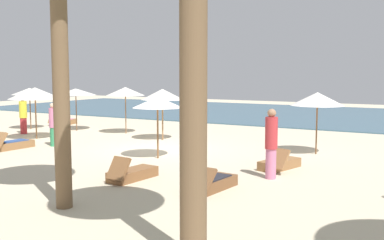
{
  "coord_description": "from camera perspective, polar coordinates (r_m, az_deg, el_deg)",
  "views": [
    {
      "loc": [
        9.62,
        -14.21,
        2.95
      ],
      "look_at": [
        0.87,
        1.12,
        1.1
      ],
      "focal_mm": 43.12,
      "sensor_mm": 36.0,
      "label": 1
    }
  ],
  "objects": [
    {
      "name": "umbrella_5",
      "position": [
        23.81,
        -14.18,
        3.4
      ],
      "size": [
        2.02,
        2.02,
        2.12
      ],
      "color": "brown",
      "rests_on": "ground_plane"
    },
    {
      "name": "ground_plane",
      "position": [
        17.41,
        -4.33,
        -3.79
      ],
      "size": [
        60.0,
        60.0,
        0.0
      ],
      "primitive_type": "plane",
      "color": "beige"
    },
    {
      "name": "lounger_1",
      "position": [
        11.66,
        2.44,
        -7.79
      ],
      "size": [
        0.76,
        1.76,
        0.67
      ],
      "color": "brown",
      "rests_on": "ground_plane"
    },
    {
      "name": "lounger_0",
      "position": [
        12.81,
        -7.5,
        -6.6
      ],
      "size": [
        0.74,
        1.7,
        0.73
      ],
      "color": "brown",
      "rests_on": "ground_plane"
    },
    {
      "name": "person_3",
      "position": [
        12.87,
        9.77,
        -2.85
      ],
      "size": [
        0.48,
        0.48,
        1.95
      ],
      "color": "#D17299",
      "rests_on": "ground_plane"
    },
    {
      "name": "umbrella_2",
      "position": [
        22.18,
        -8.24,
        3.53
      ],
      "size": [
        1.83,
        1.83,
        2.23
      ],
      "color": "brown",
      "rests_on": "ground_plane"
    },
    {
      "name": "umbrella_1",
      "position": [
        21.35,
        -18.85,
        3.16
      ],
      "size": [
        2.29,
        2.29,
        2.27
      ],
      "color": "brown",
      "rests_on": "ground_plane"
    },
    {
      "name": "umbrella_3",
      "position": [
        15.65,
        -4.29,
        2.19
      ],
      "size": [
        1.71,
        1.71,
        2.11
      ],
      "color": "brown",
      "rests_on": "ground_plane"
    },
    {
      "name": "umbrella_6",
      "position": [
        16.99,
        15.25,
        2.52
      ],
      "size": [
        1.88,
        1.88,
        2.23
      ],
      "color": "brown",
      "rests_on": "ground_plane"
    },
    {
      "name": "person_2",
      "position": [
        23.35,
        -20.15,
        0.56
      ],
      "size": [
        0.37,
        0.37,
        1.77
      ],
      "color": "#BF3338",
      "rests_on": "ground_plane"
    },
    {
      "name": "person_1",
      "position": [
        19.08,
        -16.81,
        -0.5
      ],
      "size": [
        0.31,
        0.31,
        1.73
      ],
      "color": "#338C59",
      "rests_on": "ground_plane"
    },
    {
      "name": "lounger_4",
      "position": [
        14.32,
        10.76,
        -5.32
      ],
      "size": [
        1.0,
        1.76,
        0.72
      ],
      "color": "olive",
      "rests_on": "ground_plane"
    },
    {
      "name": "ocean_water",
      "position": [
        32.79,
        12.52,
        0.73
      ],
      "size": [
        48.0,
        16.0,
        0.06
      ],
      "primitive_type": "cube",
      "color": "#3D6075",
      "rests_on": "ground_plane"
    },
    {
      "name": "lounger_2",
      "position": [
        19.01,
        -21.33,
        -2.82
      ],
      "size": [
        0.69,
        1.7,
        0.72
      ],
      "color": "olive",
      "rests_on": "ground_plane"
    },
    {
      "name": "lounger_3",
      "position": [
        26.69,
        -15.57,
        -0.2
      ],
      "size": [
        0.86,
        1.7,
        0.75
      ],
      "color": "olive",
      "rests_on": "ground_plane"
    },
    {
      "name": "umbrella_0",
      "position": [
        25.09,
        -19.45,
        3.36
      ],
      "size": [
        1.79,
        1.79,
        2.12
      ],
      "color": "brown",
      "rests_on": "ground_plane"
    },
    {
      "name": "umbrella_4",
      "position": [
        19.88,
        -3.68,
        3.18
      ],
      "size": [
        1.83,
        1.83,
        2.22
      ],
      "color": "olive",
      "rests_on": "ground_plane"
    }
  ]
}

